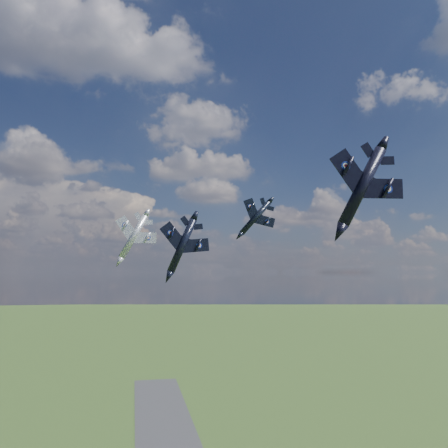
{
  "coord_description": "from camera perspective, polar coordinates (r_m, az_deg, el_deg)",
  "views": [
    {
      "loc": [
        -16.2,
        -61.37,
        72.95
      ],
      "look_at": [
        -0.55,
        14.46,
        81.57
      ],
      "focal_mm": 35.0,
      "sensor_mm": 36.0,
      "label": 1
    }
  ],
  "objects": [
    {
      "name": "jet_left_silver",
      "position": [
        83.29,
        -11.74,
        -1.61
      ],
      "size": [
        9.44,
        12.66,
        6.41
      ],
      "primitive_type": null,
      "rotation": [
        0.0,
        0.49,
        0.03
      ],
      "color": "#9A9BA4"
    },
    {
      "name": "jet_right_navy",
      "position": [
        58.29,
        17.59,
        4.69
      ],
      "size": [
        13.21,
        16.76,
        8.01
      ],
      "primitive_type": null,
      "rotation": [
        0.0,
        0.49,
        -0.14
      ],
      "color": "black"
    },
    {
      "name": "jet_high_navy",
      "position": [
        96.36,
        4.13,
        0.85
      ],
      "size": [
        9.56,
        13.37,
        8.03
      ],
      "primitive_type": null,
      "rotation": [
        0.0,
        0.73,
        -0.08
      ],
      "color": "black"
    },
    {
      "name": "jet_lead_navy",
      "position": [
        79.07,
        -5.49,
        -2.79
      ],
      "size": [
        10.81,
        14.38,
        6.64
      ],
      "primitive_type": null,
      "rotation": [
        0.0,
        0.4,
        -0.03
      ],
      "color": "black"
    }
  ]
}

